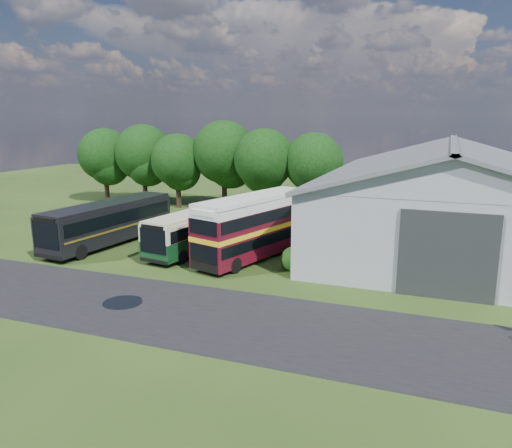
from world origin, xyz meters
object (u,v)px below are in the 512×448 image
at_px(storage_shed, 450,194).
at_px(bus_maroon_double, 254,227).
at_px(bus_dark_single, 109,222).
at_px(bus_green_single, 201,228).

height_order(storage_shed, bus_maroon_double, storage_shed).
bearing_deg(bus_maroon_double, bus_dark_single, -161.22).
height_order(bus_green_single, bus_maroon_double, bus_maroon_double).
bearing_deg(storage_shed, bus_green_single, -157.39).
bearing_deg(bus_dark_single, bus_green_single, 15.92).
relative_size(storage_shed, bus_maroon_double, 2.27).
relative_size(storage_shed, bus_dark_single, 1.99).
xyz_separation_m(storage_shed, bus_green_single, (-17.60, -7.33, -2.54)).
distance_m(bus_green_single, bus_dark_single, 7.61).
height_order(bus_maroon_double, bus_dark_single, bus_maroon_double).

